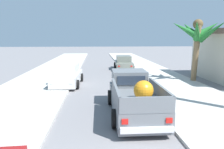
% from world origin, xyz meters
% --- Properties ---
extents(sidewalk_left, '(5.07, 60.00, 0.12)m').
position_xyz_m(sidewalk_left, '(-4.85, 12.00, 0.06)').
color(sidewalk_left, beige).
rests_on(sidewalk_left, ground).
extents(sidewalk_right, '(5.07, 60.00, 0.12)m').
position_xyz_m(sidewalk_right, '(4.85, 12.00, 0.06)').
color(sidewalk_right, beige).
rests_on(sidewalk_right, ground).
extents(curb_left, '(0.16, 60.00, 0.10)m').
position_xyz_m(curb_left, '(-3.72, 12.00, 0.05)').
color(curb_left, silver).
rests_on(curb_left, ground).
extents(curb_right, '(0.16, 60.00, 0.10)m').
position_xyz_m(curb_right, '(3.72, 12.00, 0.05)').
color(curb_right, silver).
rests_on(curb_right, ground).
extents(pickup_truck, '(2.26, 5.23, 1.80)m').
position_xyz_m(pickup_truck, '(1.19, 5.51, 0.80)').
color(pickup_truck, slate).
rests_on(pickup_truck, ground).
extents(car_right_near, '(2.18, 4.33, 1.54)m').
position_xyz_m(car_right_near, '(2.53, 18.98, 0.71)').
color(car_right_near, slate).
rests_on(car_right_near, ground).
extents(car_left_mid, '(2.17, 4.32, 1.54)m').
position_xyz_m(car_left_mid, '(-2.67, 11.70, 0.71)').
color(car_left_mid, silver).
rests_on(car_left_mid, ground).
extents(palm_tree_right_fore, '(3.67, 3.35, 4.88)m').
position_xyz_m(palm_tree_right_fore, '(7.22, 11.76, 3.82)').
color(palm_tree_right_fore, brown).
rests_on(palm_tree_right_fore, ground).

